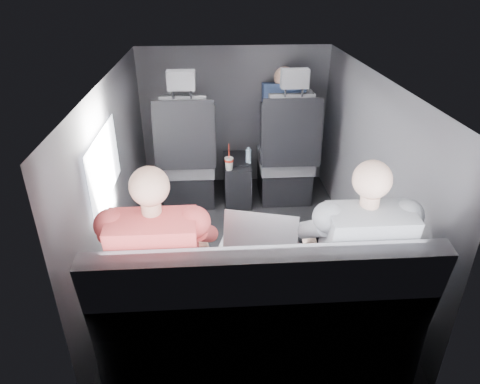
{
  "coord_description": "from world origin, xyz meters",
  "views": [
    {
      "loc": [
        -0.21,
        -2.73,
        1.97
      ],
      "look_at": [
        -0.03,
        -0.05,
        0.56
      ],
      "focal_mm": 32.0,
      "sensor_mm": 36.0,
      "label": 1
    }
  ],
  "objects": [
    {
      "name": "center_console",
      "position": [
        0.0,
        0.88,
        0.2
      ],
      "size": [
        0.24,
        0.48,
        0.41
      ],
      "color": "black",
      "rests_on": "floor"
    },
    {
      "name": "water_bottle",
      "position": [
        0.1,
        0.81,
        0.47
      ],
      "size": [
        0.05,
        0.05,
        0.15
      ],
      "color": "#ABD4E7",
      "rests_on": "center_console"
    },
    {
      "name": "panel_left",
      "position": [
        -0.9,
        0.0,
        0.68
      ],
      "size": [
        0.02,
        2.6,
        1.35
      ],
      "primitive_type": "cube",
      "color": "#56565B",
      "rests_on": "floor"
    },
    {
      "name": "passenger_front_right",
      "position": [
        0.44,
        1.1,
        0.75
      ],
      "size": [
        0.39,
        0.39,
        0.76
      ],
      "color": "navy",
      "rests_on": "front_seat_right"
    },
    {
      "name": "soda_cup",
      "position": [
        -0.08,
        0.68,
        0.46
      ],
      "size": [
        0.08,
        0.08,
        0.24
      ],
      "color": "white",
      "rests_on": "center_console"
    },
    {
      "name": "passenger_rear_left",
      "position": [
        -0.49,
        -0.97,
        0.63
      ],
      "size": [
        0.5,
        0.62,
        1.22
      ],
      "color": "#353439",
      "rests_on": "rear_bench"
    },
    {
      "name": "panel_right",
      "position": [
        0.9,
        0.0,
        0.68
      ],
      "size": [
        0.02,
        2.6,
        1.35
      ],
      "primitive_type": "cube",
      "color": "#56565B",
      "rests_on": "floor"
    },
    {
      "name": "ceiling",
      "position": [
        0.0,
        0.0,
        1.35
      ],
      "size": [
        2.6,
        2.6,
        0.0
      ],
      "primitive_type": "plane",
      "rotation": [
        3.14,
        0.0,
        0.0
      ],
      "color": "#B2B2AD",
      "rests_on": "panel_back"
    },
    {
      "name": "passenger_rear_right",
      "position": [
        0.49,
        -0.97,
        0.63
      ],
      "size": [
        0.5,
        0.62,
        1.22
      ],
      "color": "navy",
      "rests_on": "rear_bench"
    },
    {
      "name": "laptop_silver",
      "position": [
        0.01,
        -0.78,
        0.64
      ],
      "size": [
        0.45,
        0.44,
        0.27
      ],
      "color": "silver",
      "rests_on": "rear_bench"
    },
    {
      "name": "panel_back",
      "position": [
        0.0,
        -1.3,
        0.68
      ],
      "size": [
        1.8,
        0.02,
        1.35
      ],
      "primitive_type": "cube",
      "color": "#56565B",
      "rests_on": "floor"
    },
    {
      "name": "rear_bench",
      "position": [
        0.0,
        -1.06,
        0.31
      ],
      "size": [
        1.6,
        0.57,
        0.92
      ],
      "color": "#59595D",
      "rests_on": "floor"
    },
    {
      "name": "front_seat_right",
      "position": [
        0.45,
        0.84,
        0.4
      ],
      "size": [
        0.52,
        0.58,
        1.26
      ],
      "color": "black",
      "rests_on": "floor"
    },
    {
      "name": "side_window",
      "position": [
        -0.88,
        -0.3,
        0.9
      ],
      "size": [
        0.02,
        0.75,
        0.42
      ],
      "primitive_type": "cube",
      "color": "white",
      "rests_on": "panel_left"
    },
    {
      "name": "laptop_black",
      "position": [
        0.47,
        -0.78,
        0.63
      ],
      "size": [
        0.42,
        0.47,
        0.25
      ],
      "color": "black",
      "rests_on": "passenger_rear_right"
    },
    {
      "name": "floor",
      "position": [
        0.0,
        0.0,
        0.0
      ],
      "size": [
        2.6,
        2.6,
        0.0
      ],
      "primitive_type": "plane",
      "color": "black",
      "rests_on": "ground"
    },
    {
      "name": "panel_front",
      "position": [
        0.0,
        1.3,
        0.68
      ],
      "size": [
        1.8,
        0.02,
        1.35
      ],
      "primitive_type": "cube",
      "color": "#56565B",
      "rests_on": "floor"
    },
    {
      "name": "front_seat_left",
      "position": [
        -0.45,
        0.84,
        0.4
      ],
      "size": [
        0.52,
        0.58,
        1.26
      ],
      "color": "black",
      "rests_on": "floor"
    },
    {
      "name": "laptop_white",
      "position": [
        -0.46,
        -0.81,
        0.63
      ],
      "size": [
        0.34,
        0.33,
        0.23
      ],
      "color": "silver",
      "rests_on": "passenger_rear_left"
    },
    {
      "name": "seatbelt",
      "position": [
        0.45,
        0.67,
        0.8
      ],
      "size": [
        0.35,
        0.11,
        0.59
      ],
      "primitive_type": "cube",
      "rotation": [
        -0.14,
        0.49,
        0.0
      ],
      "color": "black",
      "rests_on": "front_seat_right"
    }
  ]
}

